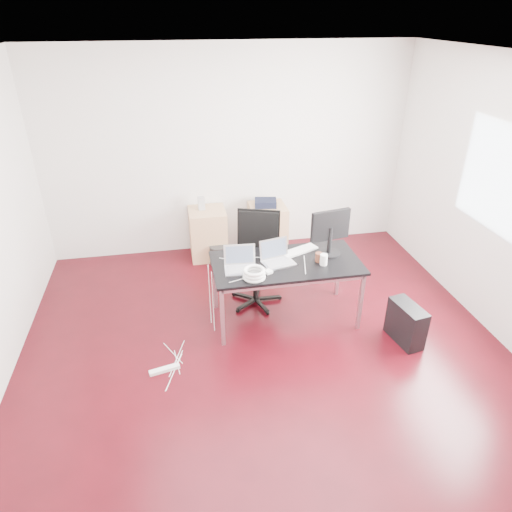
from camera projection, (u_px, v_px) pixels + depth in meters
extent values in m
plane|color=#32050B|center=(266.00, 353.00, 4.71)|extent=(5.00, 5.00, 0.00)
plane|color=silver|center=(270.00, 60.00, 3.37)|extent=(5.00, 5.00, 0.00)
plane|color=silver|center=(229.00, 153.00, 6.20)|extent=(5.00, 0.00, 5.00)
plane|color=silver|center=(395.00, 485.00, 1.89)|extent=(5.00, 0.00, 5.00)
plane|color=white|center=(508.00, 184.00, 4.53)|extent=(0.00, 1.50, 1.50)
cube|color=black|center=(286.00, 263.00, 4.92)|extent=(1.60, 0.80, 0.03)
cube|color=silver|center=(223.00, 317.00, 4.67)|extent=(0.04, 0.04, 0.70)
cube|color=silver|center=(215.00, 282.00, 5.27)|extent=(0.04, 0.04, 0.70)
cube|color=silver|center=(361.00, 302.00, 4.92)|extent=(0.04, 0.04, 0.70)
cube|color=silver|center=(338.00, 270.00, 5.52)|extent=(0.04, 0.04, 0.70)
cylinder|color=black|center=(256.00, 285.00, 5.42)|extent=(0.06, 0.06, 0.47)
cube|color=black|center=(256.00, 266.00, 5.30)|extent=(0.60, 0.59, 0.06)
cube|color=black|center=(258.00, 234.00, 5.34)|extent=(0.47, 0.24, 0.55)
cube|color=tan|center=(208.00, 233.00, 6.41)|extent=(0.50, 0.50, 0.70)
cube|color=tan|center=(267.00, 229.00, 6.55)|extent=(0.50, 0.50, 0.70)
cube|color=black|center=(406.00, 323.00, 4.80)|extent=(0.27, 0.48, 0.44)
cylinder|color=black|center=(219.00, 255.00, 6.30)|extent=(0.31, 0.31, 0.28)
cube|color=white|center=(165.00, 369.00, 4.47)|extent=(0.31, 0.13, 0.04)
cube|color=silver|center=(241.00, 270.00, 4.75)|extent=(0.35, 0.26, 0.01)
cube|color=silver|center=(240.00, 255.00, 4.79)|extent=(0.33, 0.07, 0.22)
cube|color=#475166|center=(240.00, 255.00, 4.78)|extent=(0.29, 0.06, 0.18)
cube|color=silver|center=(279.00, 263.00, 4.88)|extent=(0.37, 0.30, 0.01)
cube|color=silver|center=(274.00, 249.00, 4.91)|extent=(0.33, 0.12, 0.22)
cube|color=#475166|center=(274.00, 249.00, 4.91)|extent=(0.29, 0.10, 0.18)
cylinder|color=black|center=(329.00, 253.00, 5.08)|extent=(0.26, 0.26, 0.02)
cylinder|color=black|center=(330.00, 240.00, 5.00)|extent=(0.05, 0.05, 0.30)
cube|color=black|center=(330.00, 225.00, 4.93)|extent=(0.45, 0.13, 0.34)
cube|color=#475166|center=(330.00, 224.00, 4.96)|extent=(0.39, 0.08, 0.29)
cube|color=white|center=(299.00, 251.00, 5.12)|extent=(0.46, 0.30, 0.02)
cylinder|color=white|center=(324.00, 260.00, 4.84)|extent=(0.11, 0.11, 0.12)
cylinder|color=brown|center=(319.00, 257.00, 4.91)|extent=(0.09, 0.09, 0.10)
torus|color=white|center=(254.00, 277.00, 4.61)|extent=(0.24, 0.24, 0.04)
torus|color=white|center=(254.00, 274.00, 4.59)|extent=(0.23, 0.23, 0.04)
torus|color=white|center=(254.00, 271.00, 4.58)|extent=(0.22, 0.22, 0.04)
cube|color=white|center=(268.00, 272.00, 4.71)|extent=(0.09, 0.09, 0.03)
cube|color=#9E9E9E|center=(201.00, 203.00, 6.23)|extent=(0.09, 0.08, 0.18)
cube|color=black|center=(266.00, 203.00, 6.37)|extent=(0.34, 0.29, 0.09)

